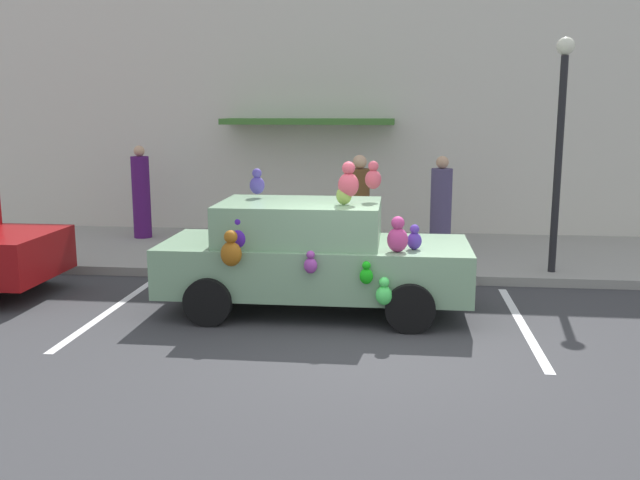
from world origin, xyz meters
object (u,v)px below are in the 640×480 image
teddy_bear_on_sidewalk (405,252)px  pedestrian_by_lamp (441,208)px  street_lamp_post (560,131)px  plush_covered_car (312,255)px  pedestrian_walking_past (359,213)px  pedestrian_near_shopfront (141,195)px

teddy_bear_on_sidewalk → pedestrian_by_lamp: 1.63m
teddy_bear_on_sidewalk → street_lamp_post: bearing=-2.9°
plush_covered_car → pedestrian_walking_past: plush_covered_car is taller
teddy_bear_on_sidewalk → pedestrian_near_shopfront: pedestrian_near_shopfront is taller
plush_covered_car → pedestrian_walking_past: 2.53m
teddy_bear_on_sidewalk → street_lamp_post: size_ratio=0.15×
plush_covered_car → pedestrian_by_lamp: 4.18m
street_lamp_post → pedestrian_near_shopfront: (-7.87, 2.27, -1.42)m
teddy_bear_on_sidewalk → pedestrian_by_lamp: size_ratio=0.31×
plush_covered_car → street_lamp_post: 4.64m
pedestrian_near_shopfront → street_lamp_post: bearing=-16.1°
street_lamp_post → pedestrian_by_lamp: street_lamp_post is taller
teddy_bear_on_sidewalk → pedestrian_walking_past: (-0.80, 0.17, 0.63)m
plush_covered_car → pedestrian_by_lamp: plush_covered_car is taller
teddy_bear_on_sidewalk → pedestrian_walking_past: bearing=167.8°
plush_covered_car → teddy_bear_on_sidewalk: plush_covered_car is taller
plush_covered_car → pedestrian_near_shopfront: 6.07m
pedestrian_walking_past → street_lamp_post: bearing=-5.2°
plush_covered_car → pedestrian_by_lamp: (1.99, 3.67, 0.18)m
street_lamp_post → pedestrian_by_lamp: size_ratio=2.09×
teddy_bear_on_sidewalk → street_lamp_post: street_lamp_post is taller
pedestrian_walking_past → pedestrian_by_lamp: bearing=39.2°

